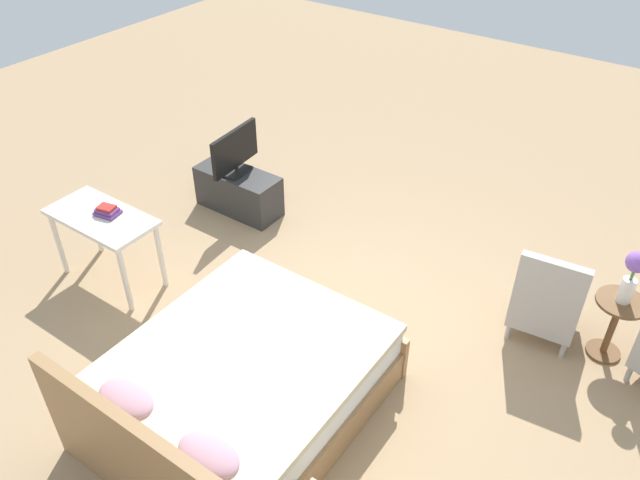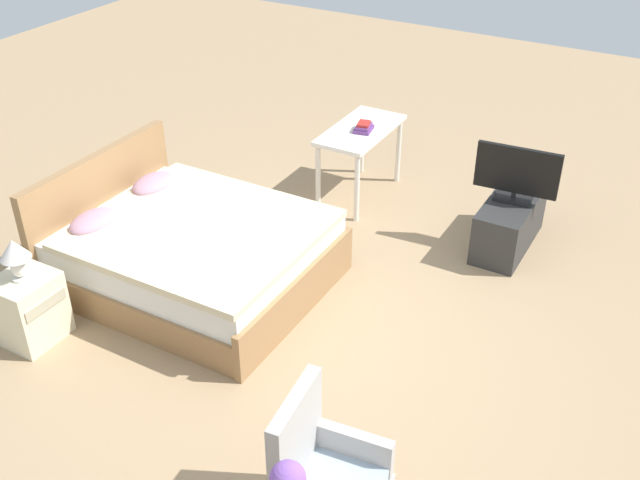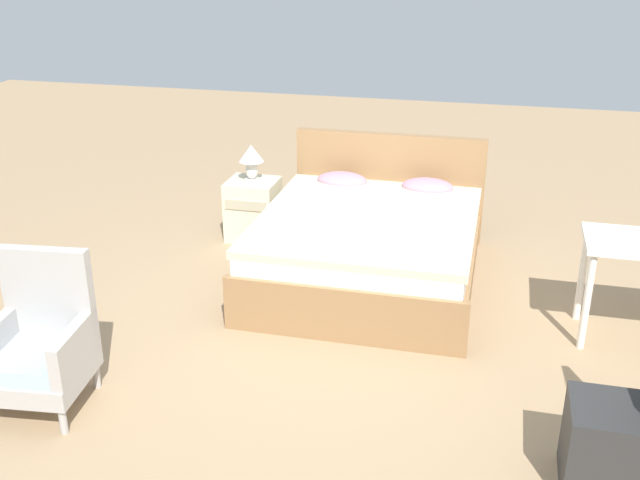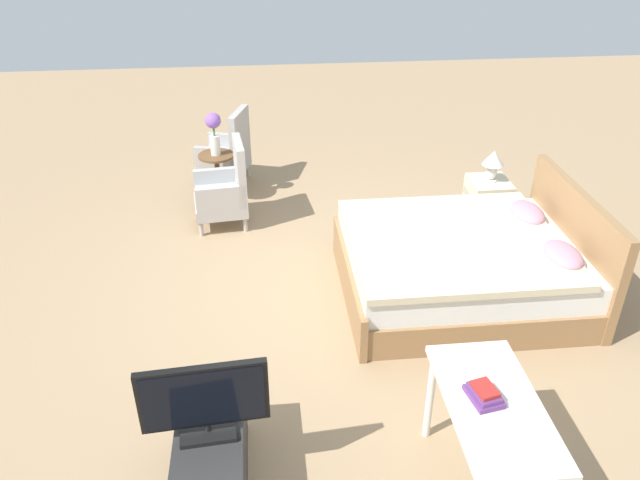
# 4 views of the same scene
# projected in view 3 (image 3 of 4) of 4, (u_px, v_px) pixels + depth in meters

# --- Properties ---
(ground_plane) EXTENTS (16.00, 16.00, 0.00)m
(ground_plane) POSITION_uv_depth(u_px,v_px,m) (325.00, 348.00, 5.05)
(ground_plane) COLOR #A38460
(bed) EXTENTS (1.69, 2.05, 0.96)m
(bed) POSITION_uv_depth(u_px,v_px,m) (370.00, 244.00, 5.95)
(bed) COLOR #997047
(bed) RESTS_ON ground_plane
(armchair_by_window_right) EXTENTS (0.60, 0.60, 0.92)m
(armchair_by_window_right) POSITION_uv_depth(u_px,v_px,m) (41.00, 346.00, 4.35)
(armchair_by_window_right) COLOR #ADA8A3
(armchair_by_window_right) RESTS_ON ground_plane
(nightstand) EXTENTS (0.44, 0.41, 0.54)m
(nightstand) POSITION_uv_depth(u_px,v_px,m) (253.00, 209.00, 6.76)
(nightstand) COLOR beige
(nightstand) RESTS_ON ground_plane
(table_lamp) EXTENTS (0.22, 0.22, 0.33)m
(table_lamp) POSITION_uv_depth(u_px,v_px,m) (251.00, 158.00, 6.57)
(table_lamp) COLOR silver
(table_lamp) RESTS_ON nightstand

